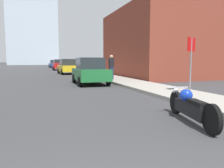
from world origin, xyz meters
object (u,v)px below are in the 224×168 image
at_px(parked_car_green, 90,71).
at_px(parked_car_blue, 54,64).
at_px(parked_car_red, 59,65).
at_px(motorcycle, 190,106).
at_px(parked_car_yellow, 68,67).
at_px(stop_sign, 191,55).
at_px(pedestrian, 111,67).

distance_m(parked_car_green, parked_car_blue, 34.56).
height_order(parked_car_green, parked_car_red, parked_car_green).
xyz_separation_m(parked_car_green, parked_car_blue, (0.25, 34.56, -0.03)).
xyz_separation_m(motorcycle, parked_car_green, (-0.32, 9.54, 0.44)).
distance_m(parked_car_yellow, stop_sign, 17.81).
relative_size(parked_car_yellow, parked_car_red, 0.94).
xyz_separation_m(motorcycle, parked_car_yellow, (-0.21, 20.99, 0.44)).
bearing_deg(parked_car_yellow, parked_car_red, 86.91).
relative_size(motorcycle, parked_car_green, 0.64).
height_order(parked_car_green, stop_sign, stop_sign).
bearing_deg(parked_car_green, parked_car_red, 90.86).
bearing_deg(stop_sign, parked_car_red, 95.89).
height_order(parked_car_yellow, pedestrian, pedestrian).
height_order(parked_car_green, parked_car_yellow, parked_car_green).
bearing_deg(stop_sign, motorcycle, -128.55).
bearing_deg(pedestrian, parked_car_green, -142.97).
bearing_deg(parked_car_red, motorcycle, -88.31).
bearing_deg(parked_car_red, parked_car_blue, 90.73).
distance_m(motorcycle, parked_car_green, 9.55).
bearing_deg(motorcycle, parked_car_green, 104.65).
bearing_deg(motorcycle, pedestrian, 94.13).
relative_size(motorcycle, parked_car_yellow, 0.62).
bearing_deg(parked_car_blue, motorcycle, -93.80).
distance_m(parked_car_red, stop_sign, 28.74).
height_order(parked_car_yellow, parked_car_red, parked_car_red).
bearing_deg(stop_sign, pedestrian, 98.07).
distance_m(parked_car_yellow, parked_car_blue, 23.10).
distance_m(parked_car_blue, pedestrian, 33.10).
bearing_deg(parked_car_yellow, parked_car_green, -93.55).
relative_size(motorcycle, stop_sign, 1.05).
bearing_deg(motorcycle, parked_car_blue, 102.85).
relative_size(parked_car_green, parked_car_blue, 0.85).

